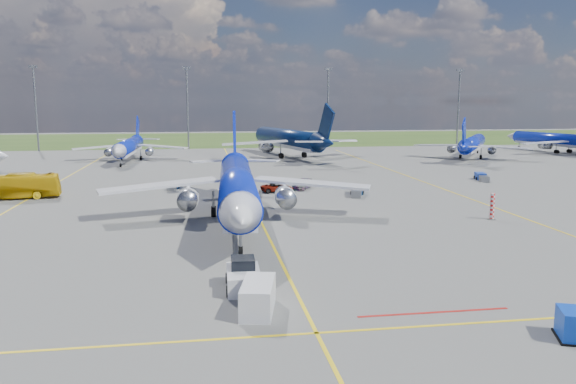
{
  "coord_description": "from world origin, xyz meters",
  "views": [
    {
      "loc": [
        -6.29,
        -50.07,
        13.24
      ],
      "look_at": [
        2.37,
        6.3,
        4.0
      ],
      "focal_mm": 35.0,
      "sensor_mm": 36.0,
      "label": 1
    }
  ],
  "objects": [
    {
      "name": "uld_container",
      "position": [
        14.2,
        -22.99,
        0.85
      ],
      "size": [
        2.34,
        2.58,
        1.69
      ],
      "primitive_type": "cube",
      "rotation": [
        0.0,
        0.0,
        -0.37
      ],
      "color": "#0C39B4",
      "rests_on": "ground"
    },
    {
      "name": "service_car_a",
      "position": [
        -29.92,
        40.85,
        0.56
      ],
      "size": [
        1.48,
        3.37,
        1.13
      ],
      "primitive_type": "imported",
      "rotation": [
        0.0,
        0.0,
        -0.04
      ],
      "color": "#999999",
      "rests_on": "ground"
    },
    {
      "name": "grass_strip",
      "position": [
        0.0,
        150.0,
        0.0
      ],
      "size": [
        400.0,
        80.0,
        0.01
      ],
      "primitive_type": "cube",
      "color": "#2D4719",
      "rests_on": "ground"
    },
    {
      "name": "floodlight_masts",
      "position": [
        10.0,
        110.0,
        12.56
      ],
      "size": [
        202.2,
        0.5,
        22.7
      ],
      "color": "slate",
      "rests_on": "ground"
    },
    {
      "name": "baggage_tug_w",
      "position": [
        15.48,
        26.63,
        0.58
      ],
      "size": [
        3.13,
        5.68,
        1.23
      ],
      "rotation": [
        0.0,
        0.0,
        -0.32
      ],
      "color": "#195099",
      "rests_on": "ground"
    },
    {
      "name": "bg_jet_ne",
      "position": [
        56.85,
        74.17,
        0.0
      ],
      "size": [
        43.55,
        46.05,
        9.62
      ],
      "primitive_type": null,
      "rotation": [
        0.0,
        0.0,
        2.56
      ],
      "color": "#0C20A8",
      "rests_on": "ground"
    },
    {
      "name": "bg_jet_nnw",
      "position": [
        -22.45,
        79.1,
        0.0
      ],
      "size": [
        28.32,
        36.65,
        9.41
      ],
      "primitive_type": null,
      "rotation": [
        0.0,
        0.0,
        -0.03
      ],
      "color": "#0C20A8",
      "rests_on": "ground"
    },
    {
      "name": "apron_bus",
      "position": [
        -32.19,
        30.58,
        1.74
      ],
      "size": [
        12.76,
        4.49,
        3.48
      ],
      "primitive_type": "imported",
      "rotation": [
        0.0,
        0.0,
        1.7
      ],
      "color": "gold",
      "rests_on": "ground"
    },
    {
      "name": "bg_jet_n",
      "position": [
        14.11,
        83.36,
        0.0
      ],
      "size": [
        46.83,
        55.14,
        12.52
      ],
      "primitive_type": null,
      "rotation": [
        0.0,
        0.0,
        3.38
      ],
      "color": "#071941",
      "rests_on": "ground"
    },
    {
      "name": "pushback_tug",
      "position": [
        -3.59,
        -11.47,
        0.86
      ],
      "size": [
        2.45,
        6.28,
        2.12
      ],
      "rotation": [
        0.0,
        0.0,
        -0.03
      ],
      "color": "silver",
      "rests_on": "ground"
    },
    {
      "name": "ground",
      "position": [
        0.0,
        0.0,
        0.0
      ],
      "size": [
        400.0,
        400.0,
        0.0
      ],
      "primitive_type": "plane",
      "color": "#50504E",
      "rests_on": "ground"
    },
    {
      "name": "baggage_tug_c",
      "position": [
        -10.63,
        36.52,
        0.44
      ],
      "size": [
        1.98,
        4.35,
        0.94
      ],
      "rotation": [
        0.0,
        0.0,
        -0.21
      ],
      "color": "#1B56A7",
      "rests_on": "ground"
    },
    {
      "name": "bg_jet_ene",
      "position": [
        85.04,
        84.03,
        0.0
      ],
      "size": [
        36.49,
        42.66,
        9.6
      ],
      "primitive_type": null,
      "rotation": [
        0.0,
        0.0,
        3.4
      ],
      "color": "#0C20A8",
      "rests_on": "ground"
    },
    {
      "name": "warning_post",
      "position": [
        26.0,
        8.0,
        1.5
      ],
      "size": [
        0.5,
        0.5,
        3.0
      ],
      "primitive_type": "cylinder",
      "color": "red",
      "rests_on": "ground"
    },
    {
      "name": "service_car_b",
      "position": [
        4.53,
        30.95,
        0.67
      ],
      "size": [
        5.13,
        3.01,
        1.34
      ],
      "primitive_type": "imported",
      "rotation": [
        0.0,
        0.0,
        1.74
      ],
      "color": "#999999",
      "rests_on": "ground"
    },
    {
      "name": "service_van",
      "position": [
        -3.0,
        -16.1,
        0.97
      ],
      "size": [
        2.78,
        4.69,
        1.93
      ],
      "primitive_type": "cube",
      "rotation": [
        0.0,
        0.0,
        -0.2
      ],
      "color": "silver",
      "rests_on": "ground"
    },
    {
      "name": "service_car_c",
      "position": [
        8.63,
        33.24,
        0.7
      ],
      "size": [
        3.99,
        5.19,
        1.4
      ],
      "primitive_type": "imported",
      "rotation": [
        0.0,
        0.0,
        -0.49
      ],
      "color": "#999999",
      "rests_on": "ground"
    },
    {
      "name": "taxiway_lines",
      "position": [
        0.17,
        27.7,
        0.01
      ],
      "size": [
        60.25,
        160.0,
        0.02
      ],
      "color": "yellow",
      "rests_on": "ground"
    },
    {
      "name": "main_airliner",
      "position": [
        -2.54,
        11.47,
        0.0
      ],
      "size": [
        35.63,
        45.65,
        11.56
      ],
      "primitive_type": null,
      "rotation": [
        0.0,
        0.0,
        -0.05
      ],
      "color": "#0C20A8",
      "rests_on": "ground"
    },
    {
      "name": "baggage_tug_e",
      "position": [
        40.49,
        38.07,
        0.54
      ],
      "size": [
        2.62,
        5.35,
        1.16
      ],
      "rotation": [
        0.0,
        0.0,
        -0.25
      ],
      "color": "#1B3BA3",
      "rests_on": "ground"
    }
  ]
}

